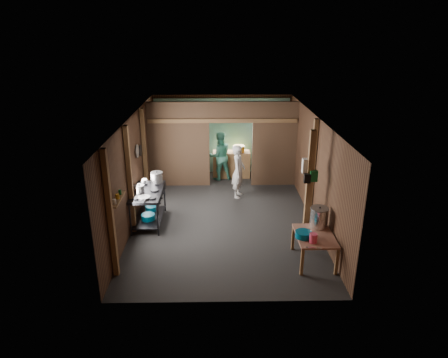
{
  "coord_description": "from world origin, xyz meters",
  "views": [
    {
      "loc": [
        -0.17,
        -9.31,
        4.56
      ],
      "look_at": [
        0.0,
        -0.2,
        1.1
      ],
      "focal_mm": 31.63,
      "sensor_mm": 36.0,
      "label": 1
    }
  ],
  "objects_px": {
    "prep_table": "(314,248)",
    "stock_pot": "(319,218)",
    "yellow_tub": "(239,149)",
    "cook": "(238,171)",
    "gas_range": "(149,207)",
    "pink_bucket": "(313,238)",
    "stove_pot_large": "(157,178)"
  },
  "relations": [
    {
      "from": "gas_range",
      "to": "pink_bucket",
      "type": "bearing_deg",
      "value": -30.49
    },
    {
      "from": "gas_range",
      "to": "yellow_tub",
      "type": "height_order",
      "value": "yellow_tub"
    },
    {
      "from": "prep_table",
      "to": "stock_pot",
      "type": "distance_m",
      "value": 0.66
    },
    {
      "from": "yellow_tub",
      "to": "cook",
      "type": "xyz_separation_m",
      "value": [
        -0.1,
        -1.68,
        -0.18
      ]
    },
    {
      "from": "stove_pot_large",
      "to": "cook",
      "type": "relative_size",
      "value": 0.21
    },
    {
      "from": "gas_range",
      "to": "stock_pot",
      "type": "relative_size",
      "value": 3.2
    },
    {
      "from": "stove_pot_large",
      "to": "stock_pot",
      "type": "distance_m",
      "value": 4.19
    },
    {
      "from": "stove_pot_large",
      "to": "yellow_tub",
      "type": "bearing_deg",
      "value": 51.39
    },
    {
      "from": "stove_pot_large",
      "to": "cook",
      "type": "xyz_separation_m",
      "value": [
        2.15,
        1.14,
        -0.24
      ]
    },
    {
      "from": "cook",
      "to": "stock_pot",
      "type": "bearing_deg",
      "value": -140.56
    },
    {
      "from": "stove_pot_large",
      "to": "pink_bucket",
      "type": "bearing_deg",
      "value": -37.51
    },
    {
      "from": "gas_range",
      "to": "stock_pot",
      "type": "height_order",
      "value": "stock_pot"
    },
    {
      "from": "prep_table",
      "to": "cook",
      "type": "distance_m",
      "value": 3.78
    },
    {
      "from": "gas_range",
      "to": "stove_pot_large",
      "type": "height_order",
      "value": "stove_pot_large"
    },
    {
      "from": "stock_pot",
      "to": "cook",
      "type": "xyz_separation_m",
      "value": [
        -1.54,
        3.11,
        -0.06
      ]
    },
    {
      "from": "cook",
      "to": "yellow_tub",
      "type": "bearing_deg",
      "value": 9.74
    },
    {
      "from": "stove_pot_large",
      "to": "yellow_tub",
      "type": "xyz_separation_m",
      "value": [
        2.25,
        2.81,
        -0.05
      ]
    },
    {
      "from": "gas_range",
      "to": "stock_pot",
      "type": "bearing_deg",
      "value": -20.7
    },
    {
      "from": "gas_range",
      "to": "cook",
      "type": "relative_size",
      "value": 0.95
    },
    {
      "from": "prep_table",
      "to": "stock_pot",
      "type": "bearing_deg",
      "value": 67.19
    },
    {
      "from": "prep_table",
      "to": "pink_bucket",
      "type": "bearing_deg",
      "value": -110.64
    },
    {
      "from": "pink_bucket",
      "to": "cook",
      "type": "relative_size",
      "value": 0.12
    },
    {
      "from": "stove_pot_large",
      "to": "stock_pot",
      "type": "bearing_deg",
      "value": -28.1
    },
    {
      "from": "prep_table",
      "to": "yellow_tub",
      "type": "relative_size",
      "value": 2.81
    },
    {
      "from": "prep_table",
      "to": "stock_pot",
      "type": "xyz_separation_m",
      "value": [
        0.16,
        0.37,
        0.52
      ]
    },
    {
      "from": "pink_bucket",
      "to": "prep_table",
      "type": "bearing_deg",
      "value": 69.36
    },
    {
      "from": "cook",
      "to": "gas_range",
      "type": "bearing_deg",
      "value": 138.48
    },
    {
      "from": "pink_bucket",
      "to": "cook",
      "type": "height_order",
      "value": "cook"
    },
    {
      "from": "stock_pot",
      "to": "pink_bucket",
      "type": "distance_m",
      "value": 0.72
    },
    {
      "from": "prep_table",
      "to": "pink_bucket",
      "type": "height_order",
      "value": "pink_bucket"
    },
    {
      "from": "stove_pot_large",
      "to": "cook",
      "type": "distance_m",
      "value": 2.45
    },
    {
      "from": "gas_range",
      "to": "pink_bucket",
      "type": "xyz_separation_m",
      "value": [
        3.6,
        -2.12,
        0.28
      ]
    }
  ]
}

